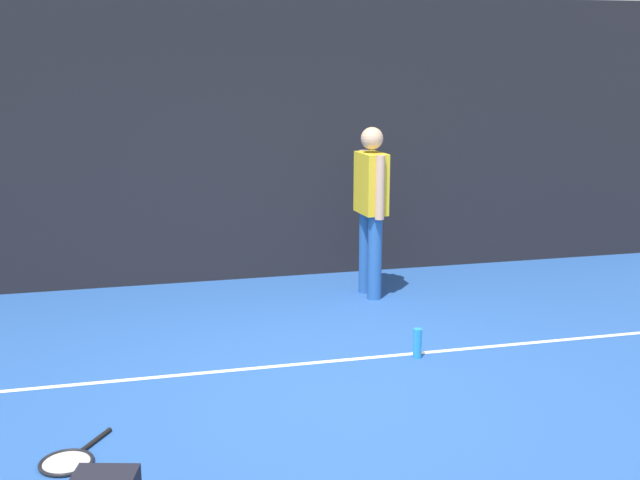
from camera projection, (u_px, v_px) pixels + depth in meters
name	position (u px, v px, depth m)	size (l,w,h in m)	color
ground_plane	(333.00, 383.00, 5.83)	(12.00, 12.00, 0.00)	#234C93
back_fence	(262.00, 141.00, 8.33)	(10.00, 0.10, 2.99)	black
court_line	(320.00, 362.00, 6.22)	(9.00, 0.05, 0.00)	white
tennis_player	(371.00, 202.00, 7.76)	(0.25, 0.53, 1.70)	#2659A5
tennis_racket	(69.00, 460.00, 4.69)	(0.48, 0.61, 0.03)	black
water_bottle	(417.00, 343.00, 6.30)	(0.07, 0.07, 0.24)	#268CD8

